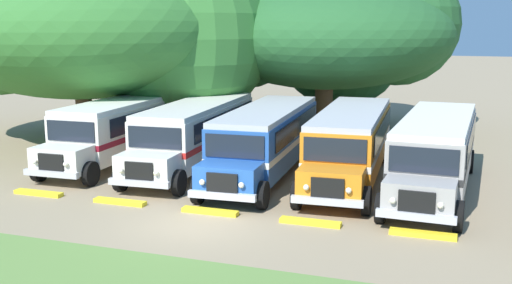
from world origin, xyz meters
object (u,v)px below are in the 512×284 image
parked_bus_slot_1 (196,131)px  parked_bus_slot_4 (435,149)px  parked_bus_slot_0 (125,126)px  parked_bus_slot_3 (350,141)px  secondary_tree (103,27)px  broad_shade_tree (327,35)px  parked_bus_slot_2 (266,138)px

parked_bus_slot_1 → parked_bus_slot_4: 10.49m
parked_bus_slot_0 → parked_bus_slot_1: same height
parked_bus_slot_3 → secondary_tree: bearing=-111.6°
parked_bus_slot_4 → broad_shade_tree: 14.61m
parked_bus_slot_3 → broad_shade_tree: size_ratio=0.70×
secondary_tree → broad_shade_tree: bearing=30.1°
parked_bus_slot_0 → secondary_tree: bearing=-141.3°
parked_bus_slot_3 → secondary_tree: size_ratio=0.60×
parked_bus_slot_3 → secondary_tree: 16.28m
parked_bus_slot_0 → parked_bus_slot_1: size_ratio=1.00×
parked_bus_slot_0 → secondary_tree: size_ratio=0.60×
parked_bus_slot_2 → broad_shade_tree: bearing=177.4°
parked_bus_slot_3 → parked_bus_slot_4: 3.49m
parked_bus_slot_2 → parked_bus_slot_3: 3.56m
parked_bus_slot_2 → secondary_tree: bearing=-119.0°
parked_bus_slot_0 → broad_shade_tree: size_ratio=0.70×
parked_bus_slot_1 → parked_bus_slot_4: (10.46, -0.72, 0.00)m
parked_bus_slot_0 → parked_bus_slot_3: size_ratio=1.00×
parked_bus_slot_4 → secondary_tree: (-18.24, 5.63, 4.57)m
parked_bus_slot_3 → parked_bus_slot_1: bearing=-93.5°
parked_bus_slot_4 → broad_shade_tree: (-7.06, 12.11, 4.10)m
broad_shade_tree → secondary_tree: bearing=-149.9°
broad_shade_tree → secondary_tree: secondary_tree is taller
parked_bus_slot_1 → broad_shade_tree: size_ratio=0.70×
parked_bus_slot_1 → secondary_tree: size_ratio=0.60×
parked_bus_slot_1 → parked_bus_slot_3: bearing=86.2°
parked_bus_slot_2 → parked_bus_slot_1: bearing=-102.3°
parked_bus_slot_1 → parked_bus_slot_2: size_ratio=1.00×
parked_bus_slot_3 → broad_shade_tree: (-3.64, 11.43, 4.10)m
parked_bus_slot_2 → secondary_tree: size_ratio=0.60×
parked_bus_slot_1 → broad_shade_tree: bearing=160.0°
parked_bus_slot_0 → parked_bus_slot_3: (10.80, -0.20, 0.00)m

